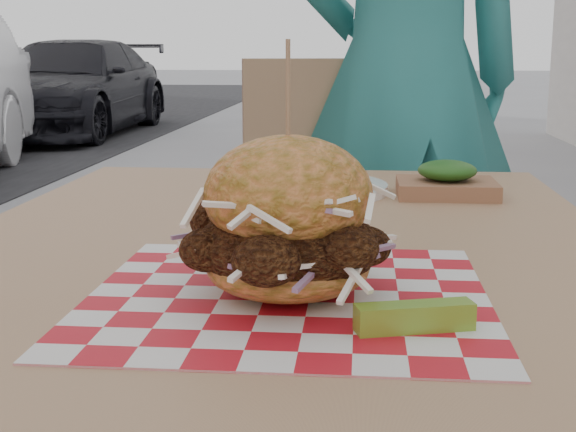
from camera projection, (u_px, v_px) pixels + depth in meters
The scene contains 9 objects.
diner at pixel (405, 78), 2.01m from camera, with size 0.66×0.43×1.80m, color teal.
car_dark at pixel (71, 87), 9.39m from camera, with size 1.54×3.79×1.10m, color black.
patio_table at pixel (280, 310), 0.94m from camera, with size 0.80×1.20×0.75m.
patio_chair at pixel (313, 221), 2.00m from camera, with size 0.51×0.51×0.95m.
paper_liner at pixel (288, 296), 0.73m from camera, with size 0.36×0.36×0.00m, color red.
sandwich at pixel (288, 227), 0.72m from camera, with size 0.20×0.20×0.23m.
pickle_spear at pixel (415, 317), 0.63m from camera, with size 0.10×0.02×0.02m, color olive.
place_setting at pixel (302, 188), 1.26m from camera, with size 0.27×0.27×0.02m.
kraft_tray at pixel (447, 182), 1.23m from camera, with size 0.15×0.12×0.06m.
Camera 1 is at (-0.21, -0.83, 0.97)m, focal length 50.00 mm.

